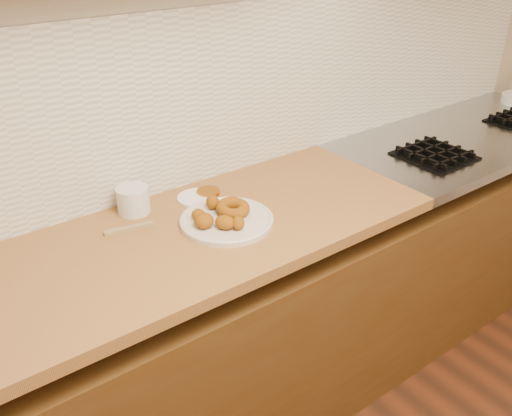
# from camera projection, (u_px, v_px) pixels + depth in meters

# --- Properties ---
(wall_back) EXTENTS (4.00, 0.02, 2.70)m
(wall_back) POSITION_uv_depth(u_px,v_px,m) (208.00, 52.00, 1.81)
(wall_back) COLOR #C5AF92
(wall_back) RESTS_ON ground
(base_cabinet) EXTENTS (3.60, 0.60, 0.77)m
(base_cabinet) POSITION_uv_depth(u_px,v_px,m) (262.00, 324.00, 2.05)
(base_cabinet) COLOR #4B3114
(base_cabinet) RESTS_ON floor
(butcher_block) EXTENTS (2.30, 0.62, 0.04)m
(butcher_block) POSITION_uv_depth(u_px,v_px,m) (73.00, 280.00, 1.48)
(butcher_block) COLOR #9C6633
(butcher_block) RESTS_ON base_cabinet
(stovetop) EXTENTS (1.30, 0.62, 0.04)m
(stovetop) POSITION_uv_depth(u_px,v_px,m) (468.00, 136.00, 2.42)
(stovetop) COLOR #9EA0A5
(stovetop) RESTS_ON base_cabinet
(backsplash) EXTENTS (3.60, 0.02, 0.60)m
(backsplash) POSITION_uv_depth(u_px,v_px,m) (212.00, 96.00, 1.87)
(backsplash) COLOR silver
(backsplash) RESTS_ON wall_back
(burner_grates) EXTENTS (0.91, 0.26, 0.03)m
(burner_grates) POSITION_uv_depth(u_px,v_px,m) (482.00, 136.00, 2.33)
(burner_grates) COLOR black
(burner_grates) RESTS_ON stovetop
(donut_plate) EXTENTS (0.29, 0.29, 0.02)m
(donut_plate) POSITION_uv_depth(u_px,v_px,m) (227.00, 221.00, 1.70)
(donut_plate) COLOR beige
(donut_plate) RESTS_ON butcher_block
(ring_donut) EXTENTS (0.15, 0.15, 0.05)m
(ring_donut) POSITION_uv_depth(u_px,v_px,m) (233.00, 208.00, 1.72)
(ring_donut) COLOR #8F4D05
(ring_donut) RESTS_ON donut_plate
(fried_dough_chunks) EXTENTS (0.16, 0.22, 0.05)m
(fried_dough_chunks) POSITION_uv_depth(u_px,v_px,m) (214.00, 217.00, 1.66)
(fried_dough_chunks) COLOR #8F4D05
(fried_dough_chunks) RESTS_ON donut_plate
(plastic_tub) EXTENTS (0.13, 0.13, 0.09)m
(plastic_tub) POSITION_uv_depth(u_px,v_px,m) (133.00, 200.00, 1.75)
(plastic_tub) COLOR silver
(plastic_tub) RESTS_ON butcher_block
(tub_lid) EXTENTS (0.15, 0.15, 0.01)m
(tub_lid) POSITION_uv_depth(u_px,v_px,m) (197.00, 198.00, 1.85)
(tub_lid) COLOR white
(tub_lid) RESTS_ON butcher_block
(brass_jar_lid) EXTENTS (0.11, 0.11, 0.01)m
(brass_jar_lid) POSITION_uv_depth(u_px,v_px,m) (208.00, 192.00, 1.88)
(brass_jar_lid) COLOR #9D5D18
(brass_jar_lid) RESTS_ON butcher_block
(wooden_utensil) EXTENTS (0.15, 0.05, 0.01)m
(wooden_utensil) POSITION_uv_depth(u_px,v_px,m) (129.00, 228.00, 1.67)
(wooden_utensil) COLOR #92784E
(wooden_utensil) RESTS_ON butcher_block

